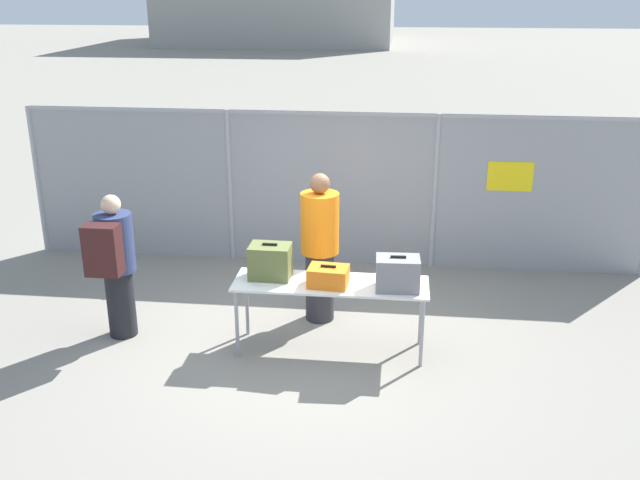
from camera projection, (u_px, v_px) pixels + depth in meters
name	position (u px, v px, depth m)	size (l,w,h in m)	color
ground_plane	(308.00, 341.00, 7.98)	(120.00, 120.00, 0.00)	gray
fence_section	(332.00, 186.00, 9.86)	(8.64, 0.07, 2.16)	#9EA0A5
inspection_table	(331.00, 288.00, 7.56)	(2.07, 0.63, 0.79)	silver
suitcase_olive	(270.00, 261.00, 7.61)	(0.44, 0.33, 0.39)	#566033
suitcase_orange	(328.00, 276.00, 7.44)	(0.43, 0.34, 0.23)	orange
suitcase_grey	(398.00, 274.00, 7.32)	(0.46, 0.33, 0.37)	slate
traveler_hooded	(114.00, 262.00, 7.78)	(0.41, 0.63, 1.65)	black
security_worker_near	(320.00, 246.00, 8.21)	(0.44, 0.44, 1.78)	#2D2D33
utility_trailer	(491.00, 199.00, 11.76)	(3.29, 2.20, 0.72)	#4C6B47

